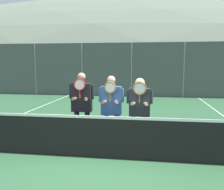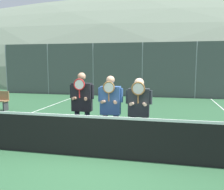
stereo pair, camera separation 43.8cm
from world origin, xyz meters
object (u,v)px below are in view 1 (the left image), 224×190
car_far_left (59,79)px  car_center (202,81)px  player_center_right (140,107)px  car_left_of_center (129,79)px  player_leftmost (82,103)px  player_center_left (111,106)px

car_far_left → car_center: size_ratio=1.10×
player_center_right → car_left_of_center: 12.08m
player_leftmost → player_center_right: size_ratio=1.07×
player_leftmost → player_center_right: player_leftmost is taller
player_center_left → car_left_of_center: 12.07m
player_leftmost → player_center_left: bearing=-7.8°
player_center_right → car_far_left: player_center_right is taller
player_leftmost → car_far_left: (-5.00, 11.89, -0.22)m
car_center → player_center_right: bearing=-107.8°
player_center_right → car_left_of_center: size_ratio=0.38×
car_far_left → player_center_left: bearing=-64.4°
player_leftmost → car_left_of_center: player_leftmost is taller
player_leftmost → car_left_of_center: (0.26, 11.96, -0.20)m
player_center_left → player_center_right: 0.68m
car_left_of_center → car_center: 5.06m
player_center_left → player_leftmost: bearing=172.2°
player_leftmost → player_center_left: (0.76, -0.10, -0.04)m
player_leftmost → player_center_left: 0.77m
player_center_left → car_far_left: player_center_left is taller
player_leftmost → player_center_left: player_leftmost is taller
car_left_of_center → player_leftmost: bearing=-91.2°
car_far_left → car_left_of_center: bearing=0.7°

